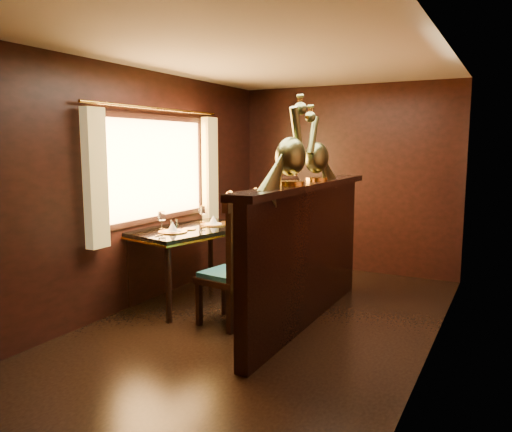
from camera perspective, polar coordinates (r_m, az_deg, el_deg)
The scene contains 8 objects.
ground at distance 4.86m, azimuth 0.78°, elevation -12.47°, with size 5.00×5.00×0.00m, color black.
room_shell at distance 4.60m, azimuth -0.03°, elevation 6.55°, with size 3.04×5.04×2.52m.
partition at distance 4.79m, azimuth 5.86°, elevation -3.91°, with size 0.26×2.70×1.36m.
dining_table at distance 5.48m, azimuth -7.38°, elevation -2.11°, with size 1.12×1.53×1.02m.
chair_left at distance 4.67m, azimuth -2.19°, elevation -4.56°, with size 0.54×0.56×1.31m.
chair_right at distance 5.48m, azimuth 2.37°, elevation -2.18°, with size 0.58×0.61×1.40m.
peacock_left at distance 4.30m, azimuth 4.01°, elevation 8.74°, with size 0.25×0.67×0.79m, color #194D3B, non-canonical shape.
peacock_right at distance 4.87m, azimuth 6.97°, elevation 8.19°, with size 0.23×0.60×0.72m, color #194D3B, non-canonical shape.
Camera 1 is at (2.06, -4.05, 1.71)m, focal length 35.00 mm.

